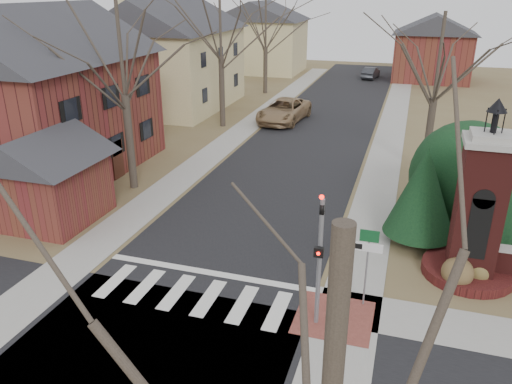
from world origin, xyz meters
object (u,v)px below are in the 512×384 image
at_px(distant_car, 371,73).
at_px(pickup_truck, 284,111).
at_px(sign_post, 368,253).
at_px(traffic_signal_pole, 320,250).
at_px(brick_gate_monument, 476,221).

bearing_deg(distant_car, pickup_truck, 85.78).
distance_m(sign_post, distant_car, 44.83).
distance_m(sign_post, pickup_truck, 24.27).
bearing_deg(pickup_truck, sign_post, -63.95).
height_order(sign_post, pickup_truck, sign_post).
distance_m(traffic_signal_pole, sign_post, 2.02).
relative_size(traffic_signal_pole, brick_gate_monument, 0.69).
height_order(traffic_signal_pole, distant_car, traffic_signal_pole).
height_order(sign_post, distant_car, sign_post).
bearing_deg(pickup_truck, brick_gate_monument, -53.32).
bearing_deg(sign_post, brick_gate_monument, 41.42).
bearing_deg(traffic_signal_pole, brick_gate_monument, 43.24).
relative_size(traffic_signal_pole, sign_post, 1.64).
height_order(brick_gate_monument, distant_car, brick_gate_monument).
bearing_deg(brick_gate_monument, distant_car, 100.08).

